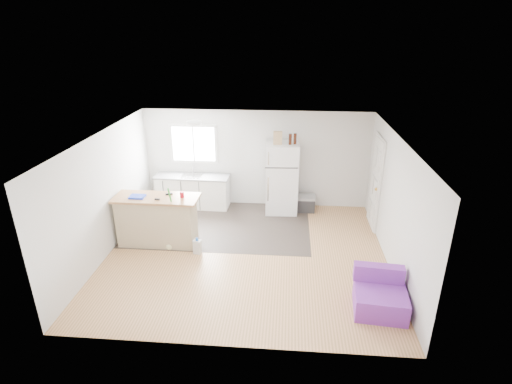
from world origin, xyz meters
TOP-DOWN VIEW (x-y plane):
  - room at (0.00, 0.00)m, footprint 5.51×5.01m
  - vinyl_zone at (-0.73, 1.25)m, footprint 4.05×2.50m
  - window at (-1.55, 2.49)m, footprint 1.18×0.06m
  - interior_door at (2.72, 1.55)m, footprint 0.11×0.92m
  - ceiling_fixture at (-1.20, 1.20)m, footprint 0.30×0.30m
  - kitchen_cabinets at (-1.57, 2.21)m, footprint 1.85×0.63m
  - peninsula at (-1.87, 0.31)m, footprint 1.72×0.67m
  - refrigerator at (0.63, 2.13)m, footprint 0.79×0.76m
  - cooler at (1.21, 2.16)m, footprint 0.53×0.37m
  - purple_seat at (2.30, -1.47)m, footprint 0.87×0.83m
  - cleaner_jug at (-0.98, -0.04)m, footprint 0.17×0.14m
  - mop at (-1.55, 0.11)m, footprint 0.26×0.38m
  - red_cup at (-1.32, 0.34)m, footprint 0.08×0.08m
  - blue_tray at (-2.21, 0.26)m, footprint 0.31×0.23m
  - tool_a at (-1.62, 0.45)m, footprint 0.15×0.10m
  - tool_b at (-1.78, 0.17)m, footprint 0.10×0.05m
  - cardboard_box at (0.52, 2.04)m, footprint 0.21×0.11m
  - bottle_left at (0.81, 2.04)m, footprint 0.09×0.09m
  - bottle_right at (0.92, 2.09)m, footprint 0.09×0.09m

SIDE VIEW (x-z plane):
  - vinyl_zone at x=-0.73m, z-range 0.00..0.00m
  - cleaner_jug at x=-0.98m, z-range -0.02..0.33m
  - cooler at x=1.21m, z-range 0.00..0.40m
  - mop at x=-1.55m, z-range -0.45..0.91m
  - purple_seat at x=2.30m, z-range -0.09..0.57m
  - kitchen_cabinets at x=-1.57m, z-range -0.12..0.96m
  - peninsula at x=-1.87m, z-range 0.01..1.06m
  - refrigerator at x=0.63m, z-range 0.00..1.72m
  - interior_door at x=2.72m, z-range -0.03..2.07m
  - tool_b at x=-1.78m, z-range 1.05..1.08m
  - tool_a at x=-1.62m, z-range 1.05..1.08m
  - blue_tray at x=-2.21m, z-range 1.05..1.09m
  - red_cup at x=-1.32m, z-range 1.05..1.17m
  - room at x=0.00m, z-range -0.01..2.41m
  - window at x=-1.55m, z-range 1.06..2.04m
  - bottle_left at x=0.81m, z-range 1.72..1.97m
  - bottle_right at x=0.92m, z-range 1.72..1.97m
  - cardboard_box at x=0.52m, z-range 1.72..2.02m
  - ceiling_fixture at x=-1.20m, z-range 2.32..2.40m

